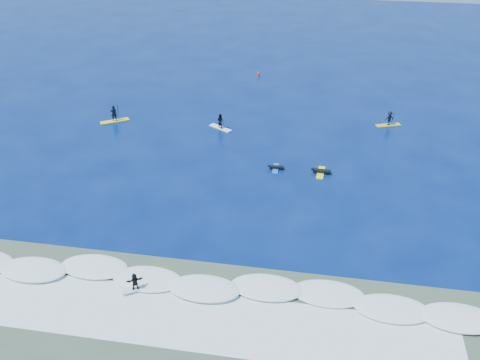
% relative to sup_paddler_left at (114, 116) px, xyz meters
% --- Properties ---
extents(ground, '(160.00, 160.00, 0.00)m').
position_rel_sup_paddler_left_xyz_m(ground, '(14.63, -14.04, -0.67)').
color(ground, '#04154C').
rests_on(ground, ground).
extents(shallow_water, '(90.00, 13.00, 0.01)m').
position_rel_sup_paddler_left_xyz_m(shallow_water, '(14.63, -28.04, -0.67)').
color(shallow_water, '#384C3E').
rests_on(shallow_water, ground).
extents(breaking_wave, '(40.00, 6.00, 0.30)m').
position_rel_sup_paddler_left_xyz_m(breaking_wave, '(14.63, -24.04, -0.67)').
color(breaking_wave, white).
rests_on(breaking_wave, ground).
extents(whitewater, '(34.00, 5.00, 0.02)m').
position_rel_sup_paddler_left_xyz_m(whitewater, '(14.63, -27.04, -0.67)').
color(whitewater, silver).
rests_on(whitewater, ground).
extents(sup_paddler_left, '(3.00, 2.30, 2.15)m').
position_rel_sup_paddler_left_xyz_m(sup_paddler_left, '(0.00, 0.00, 0.00)').
color(sup_paddler_left, yellow).
rests_on(sup_paddler_left, ground).
extents(sup_paddler_center, '(2.65, 1.97, 1.89)m').
position_rel_sup_paddler_left_xyz_m(sup_paddler_center, '(11.67, 0.23, 0.03)').
color(sup_paddler_center, silver).
rests_on(sup_paddler_center, ground).
extents(sup_paddler_right, '(2.71, 1.53, 1.86)m').
position_rel_sup_paddler_left_xyz_m(sup_paddler_right, '(29.25, 3.95, 0.05)').
color(sup_paddler_right, gold).
rests_on(sup_paddler_right, ground).
extents(prone_paddler_near, '(1.81, 2.31, 0.48)m').
position_rel_sup_paddler_left_xyz_m(prone_paddler_near, '(22.55, -7.55, -0.51)').
color(prone_paddler_near, yellow).
rests_on(prone_paddler_near, ground).
extents(prone_paddler_far, '(1.50, 1.91, 0.40)m').
position_rel_sup_paddler_left_xyz_m(prone_paddler_far, '(18.43, -7.49, -0.54)').
color(prone_paddler_far, blue).
rests_on(prone_paddler_far, ground).
extents(wave_surfer, '(1.80, 1.36, 1.31)m').
position_rel_sup_paddler_left_xyz_m(wave_surfer, '(11.21, -25.23, 0.08)').
color(wave_surfer, silver).
rests_on(wave_surfer, breaking_wave).
extents(marker_buoy, '(0.31, 0.31, 0.75)m').
position_rel_sup_paddler_left_xyz_m(marker_buoy, '(13.43, 16.66, -0.35)').
color(marker_buoy, red).
rests_on(marker_buoy, ground).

